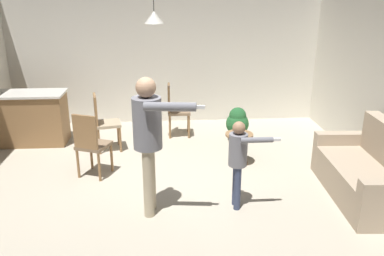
{
  "coord_description": "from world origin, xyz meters",
  "views": [
    {
      "loc": [
        -0.05,
        -5.06,
        2.67
      ],
      "look_at": [
        0.3,
        -0.26,
        1.0
      ],
      "focal_mm": 37.39,
      "sensor_mm": 36.0,
      "label": 1
    }
  ],
  "objects_px": {
    "couch_floral": "(368,174)",
    "dining_chair_near_wall": "(103,120)",
    "person_adult": "(149,132)",
    "spare_remote_on_table": "(237,133)",
    "person_child": "(239,155)",
    "dining_chair_centre_back": "(175,108)",
    "potted_plant_corner": "(237,123)",
    "kitchen_counter": "(32,118)",
    "dining_chair_by_counter": "(91,143)",
    "side_table_by_couch": "(239,145)"
  },
  "relations": [
    {
      "from": "potted_plant_corner",
      "to": "dining_chair_near_wall",
      "type": "bearing_deg",
      "value": -173.94
    },
    {
      "from": "person_adult",
      "to": "side_table_by_couch",
      "type": "bearing_deg",
      "value": 141.9
    },
    {
      "from": "dining_chair_by_counter",
      "to": "dining_chair_near_wall",
      "type": "relative_size",
      "value": 1.0
    },
    {
      "from": "dining_chair_centre_back",
      "to": "potted_plant_corner",
      "type": "distance_m",
      "value": 1.22
    },
    {
      "from": "dining_chair_near_wall",
      "to": "potted_plant_corner",
      "type": "bearing_deg",
      "value": 84.51
    },
    {
      "from": "person_child",
      "to": "dining_chair_by_counter",
      "type": "bearing_deg",
      "value": -117.66
    },
    {
      "from": "couch_floral",
      "to": "side_table_by_couch",
      "type": "relative_size",
      "value": 3.55
    },
    {
      "from": "dining_chair_by_counter",
      "to": "dining_chair_centre_back",
      "type": "distance_m",
      "value": 2.17
    },
    {
      "from": "side_table_by_couch",
      "to": "person_adult",
      "type": "height_order",
      "value": "person_adult"
    },
    {
      "from": "dining_chair_by_counter",
      "to": "dining_chair_centre_back",
      "type": "xyz_separation_m",
      "value": [
        1.3,
        1.74,
        0.0
      ]
    },
    {
      "from": "kitchen_counter",
      "to": "dining_chair_centre_back",
      "type": "bearing_deg",
      "value": 5.03
    },
    {
      "from": "person_adult",
      "to": "couch_floral",
      "type": "bearing_deg",
      "value": 100.42
    },
    {
      "from": "dining_chair_centre_back",
      "to": "spare_remote_on_table",
      "type": "distance_m",
      "value": 1.73
    },
    {
      "from": "kitchen_counter",
      "to": "person_adult",
      "type": "height_order",
      "value": "person_adult"
    },
    {
      "from": "dining_chair_by_counter",
      "to": "dining_chair_centre_back",
      "type": "relative_size",
      "value": 1.0
    },
    {
      "from": "potted_plant_corner",
      "to": "kitchen_counter",
      "type": "bearing_deg",
      "value": 177.19
    },
    {
      "from": "kitchen_counter",
      "to": "person_adult",
      "type": "xyz_separation_m",
      "value": [
        2.21,
        -2.6,
        0.6
      ]
    },
    {
      "from": "person_adult",
      "to": "dining_chair_near_wall",
      "type": "bearing_deg",
      "value": -151.72
    },
    {
      "from": "person_adult",
      "to": "potted_plant_corner",
      "type": "height_order",
      "value": "person_adult"
    },
    {
      "from": "kitchen_counter",
      "to": "dining_chair_by_counter",
      "type": "xyz_separation_m",
      "value": [
        1.31,
        -1.51,
        0.07
      ]
    },
    {
      "from": "person_adult",
      "to": "dining_chair_near_wall",
      "type": "xyz_separation_m",
      "value": [
        -0.86,
        2.16,
        -0.53
      ]
    },
    {
      "from": "dining_chair_near_wall",
      "to": "dining_chair_centre_back",
      "type": "relative_size",
      "value": 1.0
    },
    {
      "from": "kitchen_counter",
      "to": "dining_chair_near_wall",
      "type": "xyz_separation_m",
      "value": [
        1.35,
        -0.44,
        0.07
      ]
    },
    {
      "from": "couch_floral",
      "to": "person_child",
      "type": "relative_size",
      "value": 1.59
    },
    {
      "from": "side_table_by_couch",
      "to": "dining_chair_by_counter",
      "type": "height_order",
      "value": "dining_chair_by_counter"
    },
    {
      "from": "couch_floral",
      "to": "dining_chair_near_wall",
      "type": "bearing_deg",
      "value": 65.69
    },
    {
      "from": "dining_chair_centre_back",
      "to": "spare_remote_on_table",
      "type": "xyz_separation_m",
      "value": [
        0.93,
        -1.46,
        -0.01
      ]
    },
    {
      "from": "kitchen_counter",
      "to": "dining_chair_by_counter",
      "type": "distance_m",
      "value": 2.0
    },
    {
      "from": "couch_floral",
      "to": "dining_chair_near_wall",
      "type": "height_order",
      "value": "same"
    },
    {
      "from": "dining_chair_near_wall",
      "to": "dining_chair_centre_back",
      "type": "xyz_separation_m",
      "value": [
        1.26,
        0.67,
        0.0
      ]
    },
    {
      "from": "person_adult",
      "to": "spare_remote_on_table",
      "type": "bearing_deg",
      "value": 142.27
    },
    {
      "from": "person_adult",
      "to": "dining_chair_centre_back",
      "type": "height_order",
      "value": "person_adult"
    },
    {
      "from": "couch_floral",
      "to": "spare_remote_on_table",
      "type": "xyz_separation_m",
      "value": [
        -1.58,
        1.16,
        0.21
      ]
    },
    {
      "from": "couch_floral",
      "to": "dining_chair_by_counter",
      "type": "xyz_separation_m",
      "value": [
        -3.81,
        0.89,
        0.21
      ]
    },
    {
      "from": "person_adult",
      "to": "spare_remote_on_table",
      "type": "distance_m",
      "value": 1.97
    },
    {
      "from": "dining_chair_by_counter",
      "to": "couch_floral",
      "type": "bearing_deg",
      "value": 9.68
    },
    {
      "from": "side_table_by_couch",
      "to": "spare_remote_on_table",
      "type": "height_order",
      "value": "spare_remote_on_table"
    },
    {
      "from": "kitchen_counter",
      "to": "person_child",
      "type": "distance_m",
      "value": 4.18
    },
    {
      "from": "couch_floral",
      "to": "dining_chair_near_wall",
      "type": "relative_size",
      "value": 1.84
    },
    {
      "from": "couch_floral",
      "to": "spare_remote_on_table",
      "type": "height_order",
      "value": "couch_floral"
    },
    {
      "from": "couch_floral",
      "to": "dining_chair_centre_back",
      "type": "height_order",
      "value": "same"
    },
    {
      "from": "couch_floral",
      "to": "dining_chair_by_counter",
      "type": "height_order",
      "value": "same"
    },
    {
      "from": "dining_chair_by_counter",
      "to": "potted_plant_corner",
      "type": "relative_size",
      "value": 1.54
    },
    {
      "from": "dining_chair_by_counter",
      "to": "spare_remote_on_table",
      "type": "distance_m",
      "value": 2.24
    },
    {
      "from": "person_adult",
      "to": "dining_chair_near_wall",
      "type": "height_order",
      "value": "person_adult"
    },
    {
      "from": "dining_chair_near_wall",
      "to": "person_child",
      "type": "bearing_deg",
      "value": 31.42
    },
    {
      "from": "dining_chair_by_counter",
      "to": "spare_remote_on_table",
      "type": "bearing_deg",
      "value": 29.79
    },
    {
      "from": "dining_chair_centre_back",
      "to": "person_child",
      "type": "bearing_deg",
      "value": 15.58
    },
    {
      "from": "person_child",
      "to": "spare_remote_on_table",
      "type": "relative_size",
      "value": 8.94
    },
    {
      "from": "kitchen_counter",
      "to": "side_table_by_couch",
      "type": "height_order",
      "value": "kitchen_counter"
    }
  ]
}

